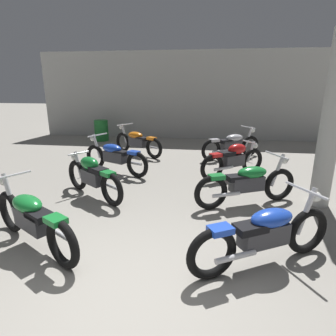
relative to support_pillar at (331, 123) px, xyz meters
The scene contains 12 objects.
ground_plane 4.62m from the support_pillar, 134.24° to the right, with size 60.00×60.00×0.00m, color gray.
back_wall 7.44m from the support_pillar, 113.96° to the left, with size 13.05×0.24×3.60m, color #B2B2AD.
support_pillar is the anchor object (origin of this frame).
motorcycle_left_row_0 5.24m from the support_pillar, 154.58° to the right, with size 1.92×1.22×0.97m.
motorcycle_left_row_1 4.67m from the support_pillar, behind, with size 1.66×1.24×0.88m.
motorcycle_left_row_2 4.97m from the support_pillar, 162.68° to the left, with size 2.01×1.09×0.97m.
motorcycle_left_row_3 5.81m from the support_pillar, 142.50° to the left, with size 1.88×1.28×0.97m.
motorcycle_right_row_0 2.83m from the support_pillar, 123.44° to the right, with size 1.94×1.19×0.97m.
motorcycle_right_row_1 1.83m from the support_pillar, behind, with size 2.01×1.09×0.97m.
motorcycle_right_row_2 2.45m from the support_pillar, 135.39° to the left, with size 1.65×1.26×0.88m.
motorcycle_right_row_3 3.90m from the support_pillar, 113.05° to the left, with size 1.88×1.28×0.97m.
oil_drum 8.77m from the support_pillar, 139.40° to the left, with size 0.59×0.59×0.85m.
Camera 1 is at (0.84, -2.43, 2.28)m, focal length 30.35 mm.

